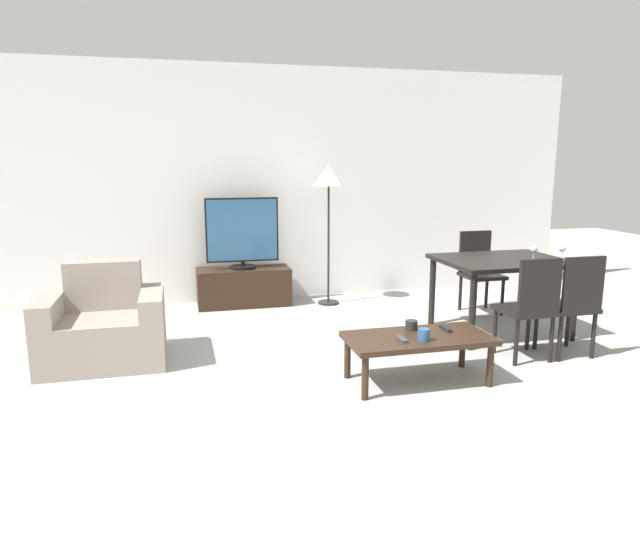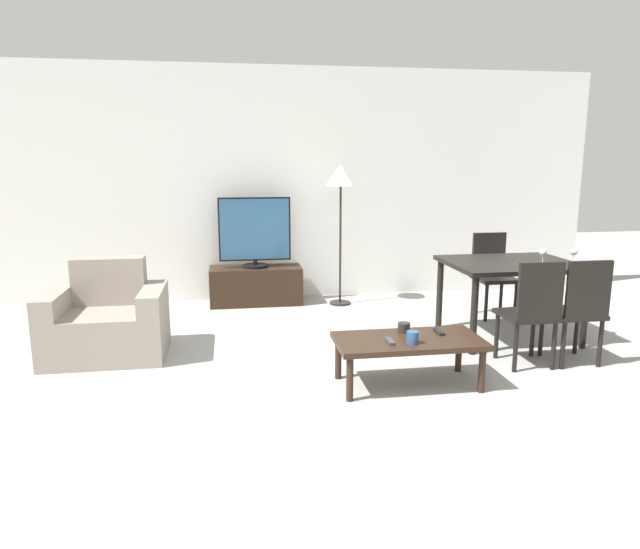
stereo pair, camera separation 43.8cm
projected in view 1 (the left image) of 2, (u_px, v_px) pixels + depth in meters
The scene contains 17 objects.
ground_plane at pixel (371, 447), 3.32m from camera, with size 18.00×18.00×0.00m, color #9E9E99.
wall_back at pixel (266, 185), 6.67m from camera, with size 7.71×0.06×2.70m.
armchair at pixel (103, 328), 4.67m from camera, with size 0.97×0.73×0.81m.
tv_stand at pixel (244, 287), 6.54m from camera, with size 1.05×0.44×0.43m.
tv at pixel (242, 233), 6.41m from camera, with size 0.82×0.29×0.80m.
coffee_table at pixel (418, 341), 4.23m from camera, with size 1.08×0.53×0.36m.
dining_table at pixel (502, 268), 5.41m from camera, with size 1.15×0.93×0.72m.
dining_chair_near at pixel (531, 304), 4.66m from camera, with size 0.40×0.40×0.88m.
dining_chair_far at pixel (479, 268), 6.22m from camera, with size 0.40×0.40×0.88m.
dining_chair_near_right at pixel (573, 301), 4.75m from camera, with size 0.40×0.40×0.88m.
floor_lamp at pixel (329, 183), 6.36m from camera, with size 0.34×0.34×1.59m.
remote_primary at pixel (446, 329), 4.37m from camera, with size 0.04×0.15×0.02m.
remote_secondary at pixel (402, 339), 4.12m from camera, with size 0.04×0.15×0.02m.
cup_white_near at pixel (411, 325), 4.37m from camera, with size 0.09×0.09×0.07m.
cup_colored_far at pixel (424, 335), 4.10m from camera, with size 0.09×0.09×0.09m.
wine_glass_left at pixel (534, 250), 5.26m from camera, with size 0.07×0.07×0.15m.
wine_glass_center at pixel (562, 249), 5.31m from camera, with size 0.07×0.07×0.15m.
Camera 1 is at (-1.03, -2.89, 1.64)m, focal length 32.00 mm.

